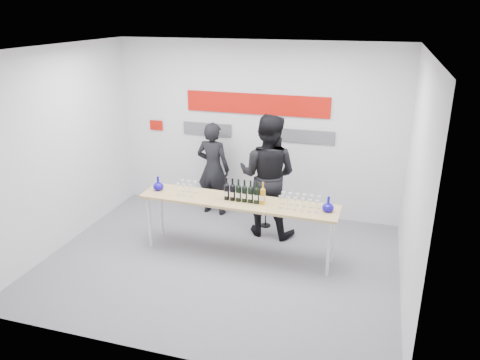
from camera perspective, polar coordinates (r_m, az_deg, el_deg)
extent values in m
plane|color=slate|center=(6.91, -2.46, -9.96)|extent=(5.00, 5.00, 0.00)
cube|color=silver|center=(8.13, 2.03, 6.17)|extent=(5.00, 0.04, 3.00)
cube|color=#B71107|center=(8.01, 2.01, 9.24)|extent=(2.50, 0.02, 0.35)
cube|color=#59595E|center=(8.39, -4.02, 6.21)|extent=(0.90, 0.02, 0.22)
cube|color=#59595E|center=(7.94, 8.28, 5.25)|extent=(0.90, 0.02, 0.22)
cube|color=#B71107|center=(8.78, -10.18, 6.59)|extent=(0.25, 0.02, 0.18)
cube|color=tan|center=(6.74, -0.25, -2.66)|extent=(2.92, 0.65, 0.04)
cylinder|color=silver|center=(7.27, -10.96, -5.04)|extent=(0.05, 0.05, 0.83)
cylinder|color=silver|center=(6.50, 10.74, -8.24)|extent=(0.05, 0.05, 0.83)
cylinder|color=silver|center=(7.58, -9.56, -3.87)|extent=(0.05, 0.05, 0.83)
cylinder|color=silver|center=(6.84, 11.20, -6.75)|extent=(0.05, 0.05, 0.83)
imported|color=black|center=(8.20, -3.29, 1.38)|extent=(0.64, 0.45, 1.66)
imported|color=black|center=(7.39, 3.37, 0.53)|extent=(1.03, 0.84, 1.98)
cylinder|color=black|center=(7.98, 3.12, -5.54)|extent=(0.17, 0.17, 0.02)
cylinder|color=black|center=(7.70, 3.22, -0.78)|extent=(0.02, 0.02, 1.44)
sphere|color=black|center=(7.44, 3.28, 4.47)|extent=(0.05, 0.05, 0.05)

